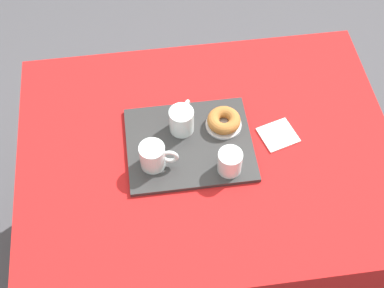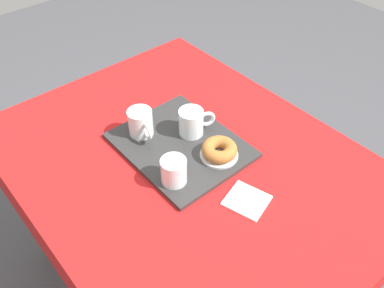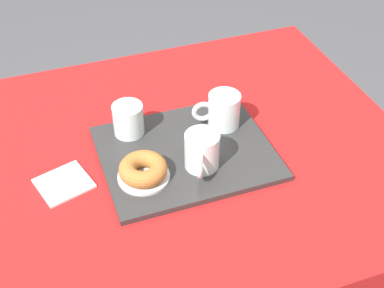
{
  "view_description": "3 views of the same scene",
  "coord_description": "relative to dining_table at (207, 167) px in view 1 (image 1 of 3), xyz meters",
  "views": [
    {
      "loc": [
        0.17,
        0.94,
        2.15
      ],
      "look_at": [
        0.05,
        0.01,
        0.79
      ],
      "focal_mm": 50.17,
      "sensor_mm": 36.0,
      "label": 1
    },
    {
      "loc": [
        -0.68,
        0.56,
        1.63
      ],
      "look_at": [
        0.02,
        -0.04,
        0.76
      ],
      "focal_mm": 38.37,
      "sensor_mm": 36.0,
      "label": 2
    },
    {
      "loc": [
        -0.24,
        -0.9,
        1.57
      ],
      "look_at": [
        0.07,
        -0.02,
        0.77
      ],
      "focal_mm": 49.09,
      "sensor_mm": 36.0,
      "label": 3
    }
  ],
  "objects": [
    {
      "name": "dining_table",
      "position": [
        0.0,
        0.0,
        0.0
      ],
      "size": [
        1.2,
        0.92,
        0.74
      ],
      "color": "red",
      "rests_on": "ground"
    },
    {
      "name": "ground_plane",
      "position": [
        0.0,
        0.0,
        -0.63
      ],
      "size": [
        6.0,
        6.0,
        0.0
      ],
      "primitive_type": "plane",
      "color": "#47474C"
    },
    {
      "name": "tea_mug_left",
      "position": [
        0.17,
        0.04,
        0.16
      ],
      "size": [
        0.12,
        0.08,
        0.09
      ],
      "color": "silver",
      "rests_on": "serving_tray"
    },
    {
      "name": "serving_tray",
      "position": [
        0.05,
        -0.02,
        0.12
      ],
      "size": [
        0.4,
        0.32,
        0.01
      ],
      "primitive_type": "cube",
      "color": "#2D2D2D",
      "rests_on": "dining_table"
    },
    {
      "name": "tea_mug_right",
      "position": [
        0.07,
        -0.08,
        0.16
      ],
      "size": [
        0.08,
        0.11,
        0.09
      ],
      "color": "silver",
      "rests_on": "serving_tray"
    },
    {
      "name": "sugar_donut_left",
      "position": [
        -0.06,
        -0.08,
        0.15
      ],
      "size": [
        0.11,
        0.11,
        0.04
      ],
      "primitive_type": "torus",
      "color": "#A3662D",
      "rests_on": "donut_plate_left"
    },
    {
      "name": "water_glass_near",
      "position": [
        -0.05,
        0.09,
        0.16
      ],
      "size": [
        0.07,
        0.07,
        0.08
      ],
      "color": "silver",
      "rests_on": "serving_tray"
    },
    {
      "name": "donut_plate_left",
      "position": [
        -0.06,
        -0.08,
        0.13
      ],
      "size": [
        0.12,
        0.12,
        0.01
      ],
      "primitive_type": "cylinder",
      "color": "silver",
      "rests_on": "serving_tray"
    },
    {
      "name": "paper_napkin",
      "position": [
        -0.23,
        -0.02,
        0.11
      ],
      "size": [
        0.13,
        0.13,
        0.01
      ],
      "primitive_type": "cube",
      "rotation": [
        0.0,
        0.0,
        0.29
      ],
      "color": "white",
      "rests_on": "dining_table"
    }
  ]
}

